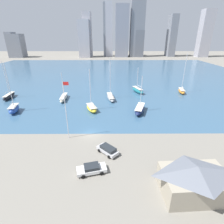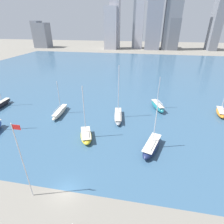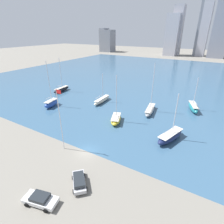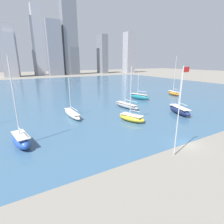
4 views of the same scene
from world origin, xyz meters
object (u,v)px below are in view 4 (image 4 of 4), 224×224
sailboat_blue (21,140)px  sailboat_teal (139,97)px  sailboat_gray (126,105)px  sailboat_orange (174,93)px  flag_pole (179,110)px  sailboat_navy (179,110)px  sailboat_yellow (132,118)px  sailboat_cream (72,114)px

sailboat_blue → sailboat_teal: 45.18m
sailboat_gray → sailboat_orange: size_ratio=0.94×
flag_pole → sailboat_teal: 40.80m
sailboat_navy → sailboat_yellow: size_ratio=0.86×
sailboat_cream → sailboat_yellow: (11.26, -10.23, 0.09)m
sailboat_orange → sailboat_teal: 17.98m
flag_pole → sailboat_teal: size_ratio=1.30×
sailboat_teal → sailboat_yellow: (-17.00, -18.80, -0.15)m
flag_pole → sailboat_orange: size_ratio=0.84×
flag_pole → sailboat_teal: flag_pole is taller
flag_pole → sailboat_navy: size_ratio=1.20×
sailboat_blue → sailboat_navy: sailboat_blue is taller
sailboat_blue → sailboat_navy: 38.32m
sailboat_orange → sailboat_cream: (-46.23, -8.04, -0.15)m
flag_pole → sailboat_cream: size_ratio=1.34×
sailboat_gray → sailboat_cream: size_ratio=1.49×
sailboat_orange → flag_pole: bearing=-129.3°
sailboat_orange → sailboat_cream: bearing=-161.0°
sailboat_blue → sailboat_orange: (58.45, 19.53, -0.22)m
sailboat_gray → sailboat_orange: 30.03m
sailboat_orange → sailboat_yellow: bearing=-143.3°
sailboat_orange → sailboat_navy: size_ratio=1.43×
sailboat_navy → sailboat_yellow: sailboat_yellow is taller
sailboat_blue → sailboat_cream: (12.22, 11.49, -0.36)m
sailboat_blue → sailboat_gray: bearing=12.3°
sailboat_gray → sailboat_navy: 15.13m
sailboat_cream → sailboat_navy: 28.56m
sailboat_teal → sailboat_cream: sailboat_teal is taller
sailboat_yellow → sailboat_navy: bearing=-26.3°
flag_pole → sailboat_orange: (38.57, 34.18, -6.11)m
sailboat_gray → sailboat_teal: (11.12, 7.97, 0.22)m
sailboat_navy → flag_pole: bearing=-123.6°
sailboat_orange → sailboat_teal: sailboat_orange is taller
sailboat_orange → sailboat_teal: (-17.97, 0.53, 0.10)m
sailboat_blue → sailboat_cream: bearing=33.2°
sailboat_orange → sailboat_navy: 28.12m
flag_pole → sailboat_orange: sailboat_orange is taller
sailboat_gray → sailboat_cream: 17.15m
sailboat_teal → sailboat_navy: sailboat_navy is taller
sailboat_cream → sailboat_yellow: bearing=-44.8°
sailboat_cream → sailboat_navy: bearing=-26.5°
flag_pole → sailboat_yellow: flag_pole is taller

